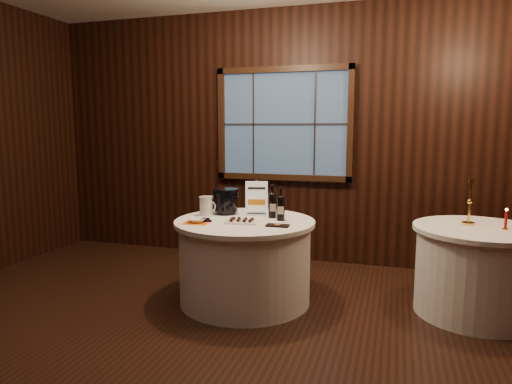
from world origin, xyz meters
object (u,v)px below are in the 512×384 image
(sign_stand, at_px, (256,203))
(chocolate_plate, at_px, (242,221))
(side_table, at_px, (477,271))
(chocolate_box, at_px, (278,226))
(ice_bucket, at_px, (226,201))
(glass_pitcher, at_px, (206,206))
(port_bottle_left, at_px, (272,203))
(red_candle, at_px, (506,221))
(main_table, at_px, (245,261))
(grape_bunch, at_px, (206,220))
(cracker_bowl, at_px, (197,220))
(port_bottle_right, at_px, (281,206))
(brass_candlestick, at_px, (469,208))

(sign_stand, distance_m, chocolate_plate, 0.39)
(side_table, distance_m, chocolate_box, 1.76)
(ice_bucket, xyz_separation_m, glass_pitcher, (-0.14, -0.15, -0.04))
(port_bottle_left, bearing_deg, chocolate_plate, -144.84)
(side_table, xyz_separation_m, red_candle, (0.18, -0.05, 0.45))
(main_table, distance_m, port_bottle_left, 0.59)
(port_bottle_left, height_order, red_candle, port_bottle_left)
(grape_bunch, relative_size, red_candle, 0.88)
(chocolate_box, bearing_deg, sign_stand, 125.47)
(chocolate_plate, bearing_deg, red_candle, 9.69)
(chocolate_plate, height_order, cracker_bowl, cracker_bowl)
(cracker_bowl, distance_m, red_candle, 2.59)
(side_table, relative_size, sign_stand, 3.16)
(sign_stand, bearing_deg, grape_bunch, -142.43)
(chocolate_box, relative_size, grape_bunch, 1.21)
(port_bottle_right, xyz_separation_m, glass_pitcher, (-0.73, -0.00, -0.04))
(sign_stand, distance_m, glass_pitcher, 0.48)
(chocolate_plate, bearing_deg, cracker_bowl, -163.55)
(main_table, bearing_deg, ice_bucket, 139.49)
(side_table, bearing_deg, main_table, -171.47)
(port_bottle_right, bearing_deg, sign_stand, 134.26)
(cracker_bowl, bearing_deg, chocolate_box, 4.80)
(glass_pitcher, xyz_separation_m, cracker_bowl, (0.05, -0.32, -0.07))
(port_bottle_right, xyz_separation_m, chocolate_plate, (-0.30, -0.20, -0.12))
(sign_stand, bearing_deg, glass_pitcher, -173.89)
(ice_bucket, height_order, red_candle, ice_bucket)
(chocolate_plate, relative_size, glass_pitcher, 1.65)
(grape_bunch, relative_size, cracker_bowl, 1.02)
(sign_stand, height_order, glass_pitcher, sign_stand)
(chocolate_plate, relative_size, grape_bunch, 1.94)
(side_table, xyz_separation_m, ice_bucket, (-2.27, -0.07, 0.51))
(main_table, bearing_deg, red_candle, 6.45)
(chocolate_box, bearing_deg, grape_bunch, 179.50)
(cracker_bowl, relative_size, red_candle, 0.87)
(chocolate_plate, xyz_separation_m, glass_pitcher, (-0.43, 0.20, 0.08))
(sign_stand, relative_size, port_bottle_right, 1.11)
(sign_stand, distance_m, port_bottle_right, 0.33)
(port_bottle_left, xyz_separation_m, brass_candlestick, (1.71, 0.21, 0.01))
(ice_bucket, xyz_separation_m, grape_bunch, (-0.03, -0.42, -0.11))
(chocolate_box, bearing_deg, ice_bucket, 145.72)
(grape_bunch, bearing_deg, cracker_bowl, -142.46)
(main_table, distance_m, brass_candlestick, 2.03)
(side_table, height_order, chocolate_box, chocolate_box)
(chocolate_box, distance_m, brass_candlestick, 1.67)
(side_table, bearing_deg, brass_candlestick, 131.07)
(port_bottle_left, height_order, chocolate_box, port_bottle_left)
(sign_stand, bearing_deg, cracker_bowl, -144.46)
(port_bottle_right, relative_size, glass_pitcher, 1.64)
(side_table, distance_m, port_bottle_right, 1.77)
(side_table, bearing_deg, ice_bucket, -178.25)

